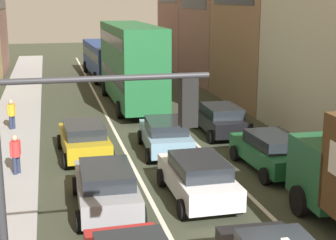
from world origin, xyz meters
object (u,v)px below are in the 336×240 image
at_px(sedan_left_lane_third, 84,139).
at_px(pedestrian_mid_sidewalk, 12,113).
at_px(hatchback_centre_lane_third, 165,135).
at_px(wagon_left_lane_second, 106,186).
at_px(bus_mid_queue_primary, 131,61).
at_px(traffic_light_pole, 77,174).
at_px(sedan_centre_lane_second, 198,177).
at_px(bus_far_queue_secondary, 105,57).
at_px(sedan_right_lane_behind_truck, 271,151).
at_px(pedestrian_far_sidewalk, 16,153).
at_px(wagon_right_lane_far, 221,119).

relative_size(sedan_left_lane_third, pedestrian_mid_sidewalk, 2.64).
height_order(hatchback_centre_lane_third, pedestrian_mid_sidewalk, pedestrian_mid_sidewalk).
relative_size(wagon_left_lane_second, bus_mid_queue_primary, 0.41).
bearing_deg(traffic_light_pole, bus_mid_queue_primary, 78.66).
height_order(sedan_centre_lane_second, sedan_left_lane_third, same).
relative_size(hatchback_centre_lane_third, bus_far_queue_secondary, 0.42).
bearing_deg(sedan_right_lane_behind_truck, sedan_left_lane_third, 62.15).
bearing_deg(sedan_left_lane_third, traffic_light_pole, 173.15).
xyz_separation_m(traffic_light_pole, pedestrian_far_sidewalk, (-1.75, 11.08, -2.87)).
xyz_separation_m(sedan_right_lane_behind_truck, bus_mid_queue_primary, (-3.38, 13.37, 2.03)).
bearing_deg(pedestrian_mid_sidewalk, pedestrian_far_sidewalk, 137.81).
relative_size(wagon_right_lane_far, pedestrian_far_sidewalk, 2.61).
xyz_separation_m(sedan_right_lane_behind_truck, pedestrian_mid_sidewalk, (-10.31, 8.56, 0.15)).
bearing_deg(bus_far_queue_secondary, traffic_light_pole, 170.68).
bearing_deg(traffic_light_pole, hatchback_centre_lane_third, 70.96).
height_order(traffic_light_pole, bus_mid_queue_primary, traffic_light_pole).
height_order(hatchback_centre_lane_third, wagon_right_lane_far, same).
xyz_separation_m(bus_far_queue_secondary, pedestrian_far_sidewalk, (-6.05, -23.83, -0.81)).
xyz_separation_m(wagon_right_lane_far, pedestrian_mid_sidewalk, (-10.12, 2.96, 0.15)).
distance_m(sedan_left_lane_third, pedestrian_far_sidewalk, 3.36).
bearing_deg(hatchback_centre_lane_third, wagon_left_lane_second, 153.99).
height_order(wagon_left_lane_second, wagon_right_lane_far, same).
bearing_deg(hatchback_centre_lane_third, pedestrian_mid_sidewalk, 55.85).
bearing_deg(bus_far_queue_secondary, pedestrian_mid_sidewalk, 156.12).
relative_size(hatchback_centre_lane_third, bus_mid_queue_primary, 0.42).
distance_m(hatchback_centre_lane_third, pedestrian_far_sidewalk, 6.48).
bearing_deg(sedan_centre_lane_second, wagon_left_lane_second, 92.77).
bearing_deg(wagon_right_lane_far, sedan_right_lane_behind_truck, -177.02).
relative_size(bus_far_queue_secondary, pedestrian_mid_sidewalk, 6.38).
height_order(wagon_left_lane_second, pedestrian_mid_sidewalk, pedestrian_mid_sidewalk).
distance_m(wagon_left_lane_second, sedan_right_lane_behind_truck, 7.18).
bearing_deg(pedestrian_mid_sidewalk, wagon_right_lane_far, -153.09).
xyz_separation_m(traffic_light_pole, pedestrian_mid_sidewalk, (-2.32, 18.19, -2.87)).
relative_size(sedan_right_lane_behind_truck, bus_far_queue_secondary, 0.41).
height_order(wagon_right_lane_far, bus_far_queue_secondary, bus_far_queue_secondary).
xyz_separation_m(hatchback_centre_lane_third, pedestrian_far_sidewalk, (-6.21, -1.85, 0.15)).
xyz_separation_m(sedan_right_lane_behind_truck, bus_far_queue_secondary, (-3.69, 25.29, 0.96)).
xyz_separation_m(wagon_left_lane_second, sedan_left_lane_third, (-0.28, 5.85, 0.00)).
xyz_separation_m(traffic_light_pole, wagon_right_lane_far, (7.80, 15.22, -3.02)).
xyz_separation_m(sedan_right_lane_behind_truck, wagon_right_lane_far, (-0.19, 5.60, 0.00)).
distance_m(pedestrian_mid_sidewalk, pedestrian_far_sidewalk, 7.13).
distance_m(sedan_left_lane_third, pedestrian_mid_sidewalk, 6.05).
bearing_deg(pedestrian_far_sidewalk, wagon_left_lane_second, 167.38).
bearing_deg(sedan_centre_lane_second, traffic_light_pole, 149.40).
bearing_deg(traffic_light_pole, sedan_right_lane_behind_truck, 50.29).
distance_m(wagon_right_lane_far, bus_mid_queue_primary, 8.64).
relative_size(sedan_centre_lane_second, pedestrian_far_sidewalk, 2.60).
distance_m(traffic_light_pole, pedestrian_mid_sidewalk, 18.56).
height_order(sedan_right_lane_behind_truck, bus_far_queue_secondary, bus_far_queue_secondary).
height_order(sedan_left_lane_third, sedan_right_lane_behind_truck, same).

